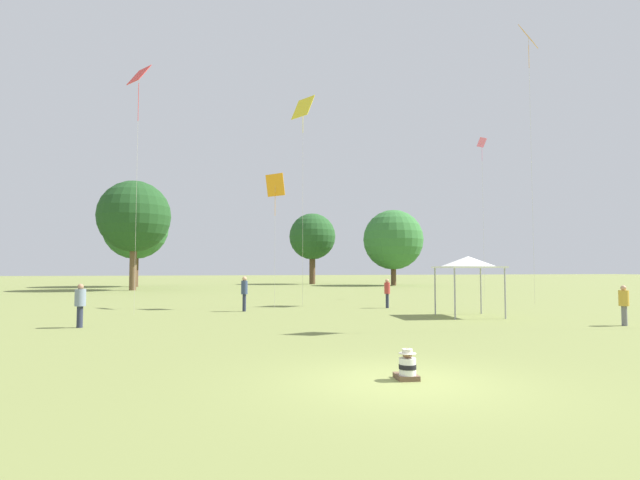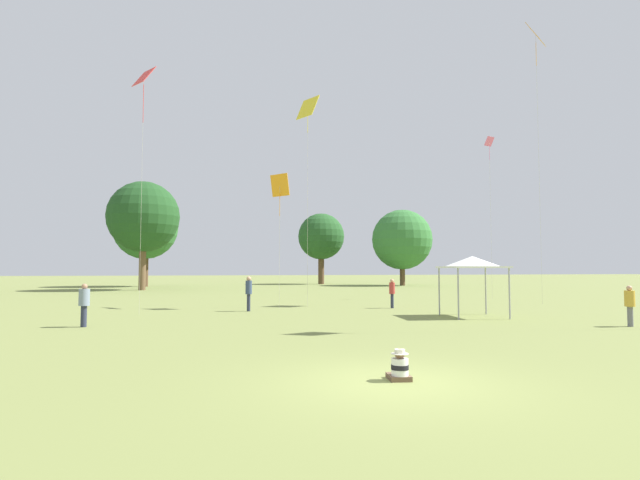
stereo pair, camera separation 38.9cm
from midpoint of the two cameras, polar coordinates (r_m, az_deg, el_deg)
ground_plane at (r=10.09m, az=9.67°, el=-15.80°), size 300.00×300.00×0.00m
seated_toddler at (r=10.27m, az=10.18°, el=-14.13°), size 0.47×0.56×0.62m
person_standing_0 at (r=28.04m, az=8.63°, el=-5.74°), size 0.32×0.32×1.61m
person_standing_1 at (r=25.96m, az=-7.73°, el=-5.70°), size 0.37×0.37×1.78m
person_standing_2 at (r=20.78m, az=-24.87°, el=-6.39°), size 0.45×0.45×1.62m
person_standing_3 at (r=22.46m, az=32.32°, el=-6.05°), size 0.51×0.51×1.54m
canopy_tent at (r=23.82m, az=17.46°, el=-2.48°), size 2.80×2.80×2.75m
kite_0 at (r=36.40m, az=23.74°, el=20.16°), size 1.67×1.56×17.52m
kite_1 at (r=27.10m, az=-19.09°, el=16.58°), size 1.23×1.32×12.11m
kite_2 at (r=30.10m, az=-1.03°, el=14.53°), size 1.25×1.53×12.24m
kite_4 at (r=39.44m, az=19.07°, el=9.63°), size 0.80×0.59×11.88m
kite_5 at (r=28.09m, az=-4.22°, el=6.05°), size 1.01×1.08×7.45m
distant_tree_0 at (r=53.77m, az=-19.34°, el=2.50°), size 7.19×7.19×11.04m
distant_tree_1 at (r=63.92m, az=-19.16°, el=1.36°), size 7.70×7.70×11.02m
distant_tree_2 at (r=64.89m, az=9.53°, el=0.04°), size 7.70×7.70×9.74m
distant_tree_3 at (r=69.81m, az=0.29°, el=0.37°), size 6.46×6.46×9.90m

